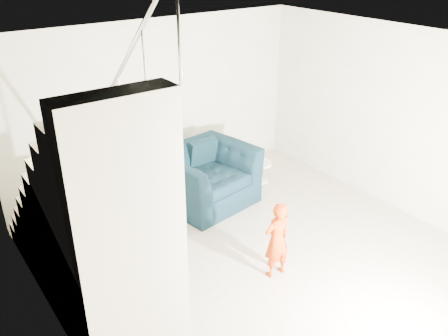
% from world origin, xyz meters
% --- Properties ---
extents(floor, '(5.50, 5.50, 0.00)m').
position_xyz_m(floor, '(0.00, 0.00, 0.00)').
color(floor, gray).
rests_on(floor, ground).
extents(ceiling, '(5.50, 5.50, 0.00)m').
position_xyz_m(ceiling, '(0.00, 0.00, 2.70)').
color(ceiling, silver).
rests_on(ceiling, back_wall).
extents(back_wall, '(5.00, 0.00, 5.00)m').
position_xyz_m(back_wall, '(0.00, 2.75, 1.35)').
color(back_wall, '#B0A98F').
rests_on(back_wall, floor).
extents(left_wall, '(0.00, 5.50, 5.50)m').
position_xyz_m(left_wall, '(-2.50, 0.00, 1.35)').
color(left_wall, '#B0A98F').
rests_on(left_wall, floor).
extents(right_wall, '(0.00, 5.50, 5.50)m').
position_xyz_m(right_wall, '(2.50, 0.00, 1.35)').
color(right_wall, '#B0A98F').
rests_on(right_wall, floor).
extents(armchair, '(1.52, 1.38, 0.88)m').
position_xyz_m(armchair, '(0.25, 1.80, 0.44)').
color(armchair, black).
rests_on(armchair, floor).
extents(toddler, '(0.37, 0.25, 0.99)m').
position_xyz_m(toddler, '(-0.07, -0.17, 0.50)').
color(toddler, '#A72E05').
rests_on(toddler, floor).
extents(side_table, '(0.36, 0.36, 0.36)m').
position_xyz_m(side_table, '(1.38, 1.83, 0.24)').
color(side_table, silver).
rests_on(side_table, floor).
extents(staircase, '(1.02, 3.03, 3.62)m').
position_xyz_m(staircase, '(-2.00, 0.55, 0.95)').
color(staircase, '#ADA089').
rests_on(staircase, floor).
extents(cushion, '(0.48, 0.23, 0.47)m').
position_xyz_m(cushion, '(0.40, 2.13, 0.68)').
color(cushion, black).
rests_on(cushion, armchair).
extents(throw, '(0.06, 0.55, 0.62)m').
position_xyz_m(throw, '(-0.35, 1.87, 0.55)').
color(throw, black).
rests_on(throw, armchair).
extents(phone, '(0.02, 0.05, 0.10)m').
position_xyz_m(phone, '(0.02, -0.19, 0.86)').
color(phone, black).
rests_on(phone, toddler).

